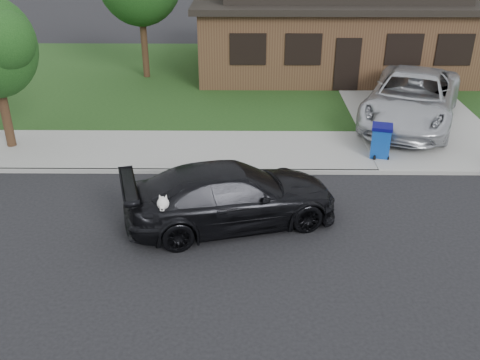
{
  "coord_description": "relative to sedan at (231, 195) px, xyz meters",
  "views": [
    {
      "loc": [
        -0.1,
        -10.33,
        6.82
      ],
      "look_at": [
        -0.22,
        0.91,
        1.1
      ],
      "focal_mm": 40.0,
      "sensor_mm": 36.0,
      "label": 1
    }
  ],
  "objects": [
    {
      "name": "house",
      "position": [
        4.42,
        14.19,
        1.39
      ],
      "size": [
        12.6,
        8.6,
        4.65
      ],
      "color": "#422B1C",
      "rests_on": "ground"
    },
    {
      "name": "recycling_bin",
      "position": [
        4.39,
        3.68,
        -0.12
      ],
      "size": [
        0.72,
        0.72,
        0.99
      ],
      "rotation": [
        0.0,
        0.0,
        -0.25
      ],
      "color": "#0D3D98",
      "rests_on": "sidewalk"
    },
    {
      "name": "sidewalk",
      "position": [
        0.42,
        4.19,
        -0.68
      ],
      "size": [
        60.0,
        3.0,
        0.12
      ],
      "primitive_type": "cube",
      "color": "gray",
      "rests_on": "ground"
    },
    {
      "name": "curb",
      "position": [
        0.42,
        2.69,
        -0.68
      ],
      "size": [
        60.0,
        0.12,
        0.12
      ],
      "primitive_type": "cube",
      "color": "gray",
      "rests_on": "ground"
    },
    {
      "name": "lawn",
      "position": [
        0.42,
        12.19,
        -0.67
      ],
      "size": [
        60.0,
        13.0,
        0.13
      ],
      "primitive_type": "cube",
      "color": "#193814",
      "rests_on": "ground"
    },
    {
      "name": "minivan",
      "position": [
        6.07,
        6.59,
        0.26
      ],
      "size": [
        5.03,
        6.82,
        1.72
      ],
      "primitive_type": "imported",
      "rotation": [
        0.0,
        0.0,
        -0.4
      ],
      "color": "silver",
      "rests_on": "driveway"
    },
    {
      "name": "driveway",
      "position": [
        6.42,
        9.19,
        -0.67
      ],
      "size": [
        4.5,
        13.0,
        0.14
      ],
      "primitive_type": "cube",
      "color": "gray",
      "rests_on": "ground"
    },
    {
      "name": "sedan",
      "position": [
        0.0,
        0.0,
        0.0
      ],
      "size": [
        5.46,
        3.37,
        1.48
      ],
      "rotation": [
        0.0,
        0.0,
        1.85
      ],
      "color": "black",
      "rests_on": "ground"
    },
    {
      "name": "ground",
      "position": [
        0.42,
        -0.81,
        -0.74
      ],
      "size": [
        120.0,
        120.0,
        0.0
      ],
      "primitive_type": "plane",
      "color": "black",
      "rests_on": "ground"
    }
  ]
}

